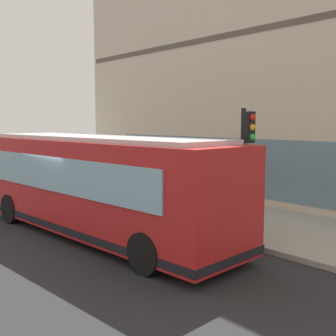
% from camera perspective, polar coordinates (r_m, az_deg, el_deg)
% --- Properties ---
extents(ground, '(120.00, 120.00, 0.00)m').
position_cam_1_polar(ground, '(13.93, -12.16, -8.37)').
color(ground, '#262628').
extents(sidewalk_curb, '(4.77, 40.00, 0.15)m').
position_cam_1_polar(sidewalk_curb, '(16.83, 2.85, -5.41)').
color(sidewalk_curb, '#9E9991').
rests_on(sidewalk_curb, ground).
extents(building_corner, '(8.10, 21.47, 12.95)m').
position_cam_1_polar(building_corner, '(21.66, 15.56, 13.98)').
color(building_corner, beige).
rests_on(building_corner, ground).
extents(city_bus_nearside, '(3.13, 10.17, 3.07)m').
position_cam_1_polar(city_bus_nearside, '(12.87, -9.44, -2.45)').
color(city_bus_nearside, red).
rests_on(city_bus_nearside, ground).
extents(traffic_light_near_corner, '(0.32, 0.49, 3.74)m').
position_cam_1_polar(traffic_light_near_corner, '(12.35, 10.61, 2.78)').
color(traffic_light_near_corner, black).
rests_on(traffic_light_near_corner, sidewalk_curb).
extents(fire_hydrant, '(0.35, 0.35, 0.74)m').
position_cam_1_polar(fire_hydrant, '(18.32, 1.97, -3.05)').
color(fire_hydrant, red).
rests_on(fire_hydrant, sidewalk_curb).
extents(pedestrian_walking_along_curb, '(0.32, 0.32, 1.77)m').
position_cam_1_polar(pedestrian_walking_along_curb, '(18.96, -2.58, -0.71)').
color(pedestrian_walking_along_curb, '#B23338').
rests_on(pedestrian_walking_along_curb, sidewalk_curb).
extents(pedestrian_near_hydrant, '(0.32, 0.32, 1.58)m').
position_cam_1_polar(pedestrian_near_hydrant, '(23.69, -9.60, 0.32)').
color(pedestrian_near_hydrant, '#99994C').
rests_on(pedestrian_near_hydrant, sidewalk_curb).
extents(pedestrian_near_building_entrance, '(0.32, 0.32, 1.71)m').
position_cam_1_polar(pedestrian_near_building_entrance, '(21.67, -9.15, -0.00)').
color(pedestrian_near_building_entrance, '#8C3F8C').
rests_on(pedestrian_near_building_entrance, sidewalk_curb).
extents(pedestrian_by_light_pole, '(0.32, 0.32, 1.64)m').
position_cam_1_polar(pedestrian_by_light_pole, '(23.26, -7.16, 0.34)').
color(pedestrian_by_light_pole, silver).
rests_on(pedestrian_by_light_pole, sidewalk_curb).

